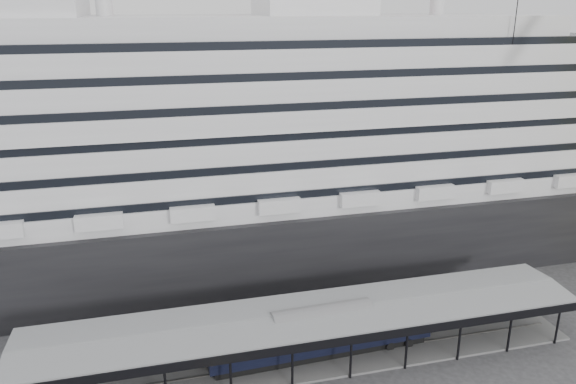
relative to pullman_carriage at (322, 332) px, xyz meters
name	(u,v)px	position (x,y,z in m)	size (l,w,h in m)	color
cruise_ship	(255,127)	(-1.22, 27.00, 15.58)	(130.00, 30.00, 43.90)	black
platform_canopy	(310,337)	(-1.27, 0.00, -0.41)	(56.00, 9.18, 5.30)	slate
pullman_carriage	(322,332)	(0.00, 0.00, 0.00)	(23.43, 3.91, 22.91)	black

